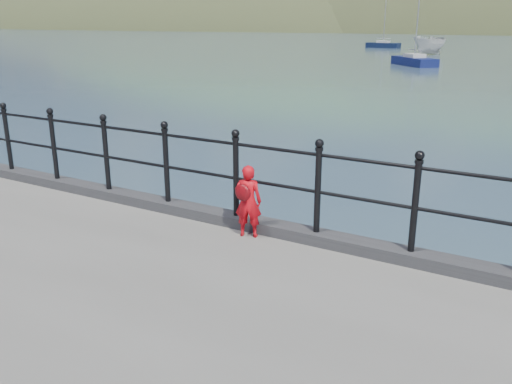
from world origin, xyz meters
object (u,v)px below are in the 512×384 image
Objects in this scene: railing at (275,174)px; sailboat_port at (414,62)px; launch_white at (429,45)px; sailboat_left at (383,45)px; child at (248,201)px.

sailboat_port reaches higher than railing.
sailboat_left reaches higher than launch_white.
railing is 43.05m from sailboat_port.
railing is 2.31× the size of sailboat_port.
launch_white reaches higher than child.
sailboat_port is (-9.22, 42.02, -1.48)m from railing.
child is 59.72m from launch_white.
launch_white is at bearing -45.56° from sailboat_left.
sailboat_left is at bearing 159.67° from sailboat_port.
launch_white is at bearing -98.05° from child.
railing is 0.50m from child.
launch_white is (-11.86, 58.32, -0.78)m from railing.
sailboat_port is at bearing -97.28° from child.
sailboat_left is at bearing -92.84° from child.
railing is at bearing -64.92° from sailboat_left.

